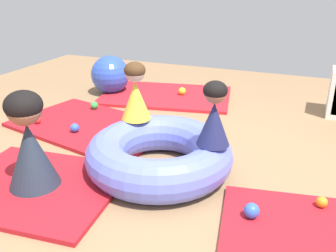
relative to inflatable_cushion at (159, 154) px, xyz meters
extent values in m
plane|color=#93704C|center=(0.15, -0.09, -0.17)|extent=(8.00, 8.00, 0.00)
cube|color=red|center=(-0.76, 1.98, -0.15)|extent=(1.94, 1.45, 0.04)
cube|color=#B21923|center=(-1.10, 0.62, -0.15)|extent=(1.93, 1.42, 0.04)
cube|color=#B21923|center=(1.29, -0.38, -0.15)|extent=(1.35, 1.03, 0.04)
cube|color=#B21923|center=(-0.81, -0.63, -0.15)|extent=(1.41, 1.20, 0.04)
torus|color=#6070E5|center=(0.00, 0.00, 0.00)|extent=(1.26, 1.26, 0.34)
cone|color=navy|center=(0.46, 0.02, 0.35)|extent=(0.36, 0.36, 0.35)
sphere|color=#936647|center=(0.46, 0.02, 0.60)|extent=(0.17, 0.17, 0.17)
ellipsoid|color=black|center=(0.46, 0.02, 0.62)|extent=(0.19, 0.19, 0.15)
cone|color=yellow|center=(-0.36, 0.29, 0.35)|extent=(0.36, 0.36, 0.36)
sphere|color=#DBAD89|center=(-0.36, 0.29, 0.62)|extent=(0.18, 0.18, 0.18)
ellipsoid|color=#472D19|center=(-0.36, 0.29, 0.63)|extent=(0.19, 0.19, 0.15)
cone|color=#232D3D|center=(-0.81, -0.63, 0.13)|extent=(0.49, 0.49, 0.52)
sphere|color=#936647|center=(-0.81, -0.63, 0.51)|extent=(0.26, 0.26, 0.26)
ellipsoid|color=black|center=(-0.81, -0.63, 0.54)|extent=(0.28, 0.28, 0.22)
sphere|color=blue|center=(-1.15, 0.38, -0.08)|extent=(0.10, 0.10, 0.10)
sphere|color=orange|center=(1.32, -0.09, -0.09)|extent=(0.08, 0.08, 0.08)
sphere|color=red|center=(-1.68, 0.42, -0.09)|extent=(0.08, 0.08, 0.08)
sphere|color=teal|center=(-0.72, 0.56, -0.09)|extent=(0.08, 0.08, 0.08)
sphere|color=yellow|center=(-0.54, 2.05, -0.08)|extent=(0.10, 0.10, 0.10)
sphere|color=green|center=(-1.35, 1.08, -0.08)|extent=(0.10, 0.10, 0.10)
sphere|color=blue|center=(0.87, -0.41, -0.08)|extent=(0.11, 0.11, 0.11)
sphere|color=blue|center=(-1.57, 1.85, 0.10)|extent=(0.54, 0.54, 0.54)
camera|label=1|loc=(1.14, -2.58, 1.42)|focal=39.27mm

